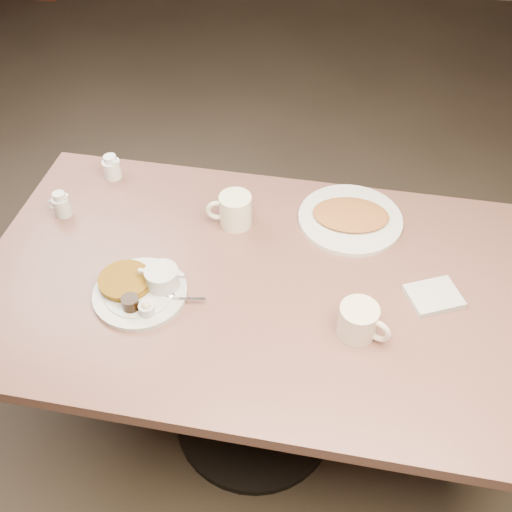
% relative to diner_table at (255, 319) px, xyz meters
% --- Properties ---
extents(room, '(7.04, 8.04, 2.84)m').
position_rel_diner_table_xyz_m(room, '(0.00, 0.00, 0.82)').
color(room, '#4C3F33').
rests_on(room, ground).
extents(diner_table, '(1.50, 0.90, 0.75)m').
position_rel_diner_table_xyz_m(diner_table, '(0.00, 0.00, 0.00)').
color(diner_table, '#84564C').
rests_on(diner_table, ground).
extents(main_plate, '(0.30, 0.26, 0.07)m').
position_rel_diner_table_xyz_m(main_plate, '(-0.28, -0.10, 0.19)').
color(main_plate, '#B9BAB5').
rests_on(main_plate, diner_table).
extents(coffee_mug_near, '(0.15, 0.13, 0.09)m').
position_rel_diner_table_xyz_m(coffee_mug_near, '(0.28, -0.13, 0.22)').
color(coffee_mug_near, beige).
rests_on(coffee_mug_near, diner_table).
extents(napkin, '(0.16, 0.15, 0.02)m').
position_rel_diner_table_xyz_m(napkin, '(0.47, 0.02, 0.18)').
color(napkin, silver).
rests_on(napkin, diner_table).
extents(coffee_mug_far, '(0.14, 0.11, 0.10)m').
position_rel_diner_table_xyz_m(coffee_mug_far, '(-0.10, 0.21, 0.22)').
color(coffee_mug_far, white).
rests_on(coffee_mug_far, diner_table).
extents(creamer_left, '(0.07, 0.06, 0.08)m').
position_rel_diner_table_xyz_m(creamer_left, '(-0.61, 0.15, 0.21)').
color(creamer_left, silver).
rests_on(creamer_left, diner_table).
extents(creamer_right, '(0.07, 0.07, 0.08)m').
position_rel_diner_table_xyz_m(creamer_right, '(-0.53, 0.36, 0.21)').
color(creamer_right, white).
rests_on(creamer_right, diner_table).
extents(hash_plate, '(0.33, 0.33, 0.04)m').
position_rel_diner_table_xyz_m(hash_plate, '(0.23, 0.28, 0.18)').
color(hash_plate, silver).
rests_on(hash_plate, diner_table).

